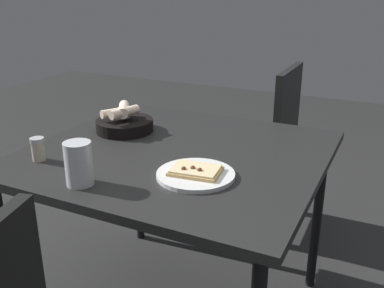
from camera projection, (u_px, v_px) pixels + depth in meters
The scene contains 6 objects.
dining_table at pixel (177, 166), 1.61m from camera, with size 0.97×1.03×0.73m.
pizza_plate at pixel (196, 174), 1.37m from camera, with size 0.25×0.25×0.04m.
bread_basket at pixel (125, 123), 1.78m from camera, with size 0.23×0.23×0.11m.
beer_glass at pixel (79, 166), 1.30m from camera, with size 0.08×0.08×0.13m.
pepper_shaker at pixel (38, 150), 1.49m from camera, with size 0.05×0.05×0.08m.
chair_near at pixel (264, 139), 2.35m from camera, with size 0.44×0.44×0.91m.
Camera 1 is at (-1.31, -0.70, 1.31)m, focal length 40.95 mm.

